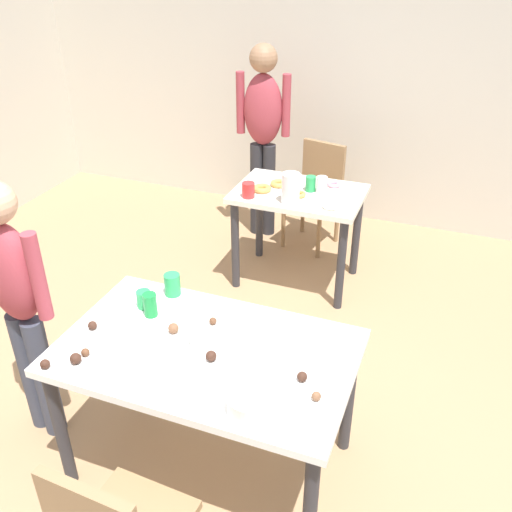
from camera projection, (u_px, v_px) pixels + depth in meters
ground_plane at (222, 469)px, 2.89m from camera, size 6.40×6.40×0.00m
wall_back at (369, 76)px, 4.82m from camera, size 6.40×0.10×2.60m
dining_table_near at (207, 364)px, 2.60m from camera, size 1.34×0.82×0.75m
dining_table_far at (298, 208)px, 4.15m from camera, size 0.92×0.63×0.75m
chair_far_table at (317, 188)px, 4.77m from camera, size 0.48×0.48×0.87m
person_girl_near at (17, 296)px, 2.72m from camera, size 0.46×0.25×1.46m
person_adult_far at (263, 125)px, 4.65m from camera, size 0.46×0.24×1.64m
mixing_bowl at (249, 404)px, 2.20m from camera, size 0.17×0.17×0.09m
soda_can at (150, 305)px, 2.75m from camera, size 0.07×0.07×0.12m
fork_near at (117, 306)px, 2.84m from camera, size 0.17×0.02×0.01m
cup_near_0 at (172, 285)px, 2.91m from camera, size 0.08×0.08×0.12m
cup_near_1 at (144, 299)px, 2.82m from camera, size 0.07×0.07×0.09m
cup_near_2 at (199, 338)px, 2.55m from camera, size 0.08×0.08×0.10m
cake_ball_0 at (45, 364)px, 2.43m from camera, size 0.04×0.04×0.04m
cake_ball_1 at (211, 356)px, 2.48m from camera, size 0.05×0.05×0.05m
cake_ball_2 at (302, 377)px, 2.37m from camera, size 0.04×0.04×0.04m
cake_ball_3 at (92, 325)px, 2.67m from camera, size 0.04×0.04×0.04m
cake_ball_4 at (85, 352)px, 2.51m from camera, size 0.04×0.04×0.04m
cake_ball_5 at (213, 321)px, 2.71m from camera, size 0.04×0.04×0.04m
cake_ball_6 at (316, 396)px, 2.27m from camera, size 0.04×0.04×0.04m
cake_ball_7 at (76, 359)px, 2.46m from camera, size 0.05×0.05×0.05m
cake_ball_8 at (173, 328)px, 2.65m from camera, size 0.05×0.05×0.05m
pitcher_far at (291, 188)px, 3.86m from camera, size 0.12×0.12×0.22m
cup_far_0 at (311, 184)px, 4.06m from camera, size 0.07×0.07×0.11m
cup_far_1 at (248, 190)px, 3.97m from camera, size 0.09×0.09×0.11m
cup_far_2 at (322, 185)px, 4.04m from camera, size 0.08×0.08×0.12m
donut_far_0 at (279, 184)px, 4.16m from camera, size 0.12×0.12×0.04m
donut_far_1 at (331, 205)px, 3.84m from camera, size 0.12×0.12×0.03m
donut_far_2 at (334, 184)px, 4.16m from camera, size 0.10×0.10×0.03m
donut_far_3 at (299, 194)px, 4.00m from camera, size 0.10×0.10×0.03m
donut_far_4 at (262, 189)px, 4.08m from camera, size 0.13×0.13×0.04m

